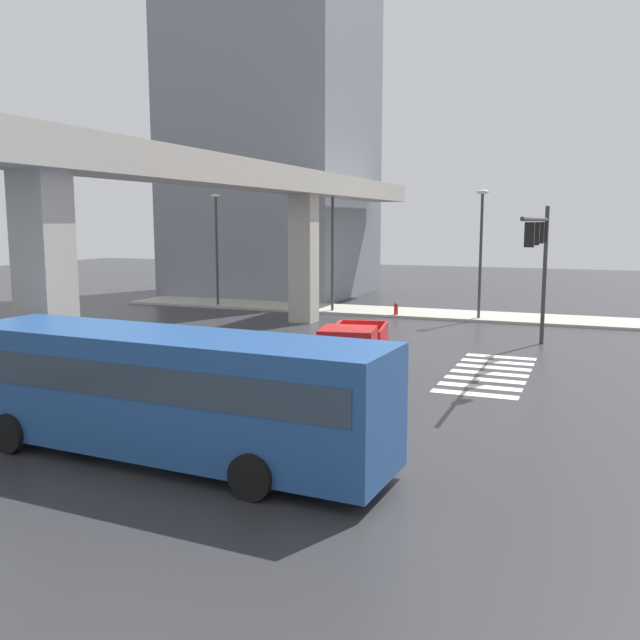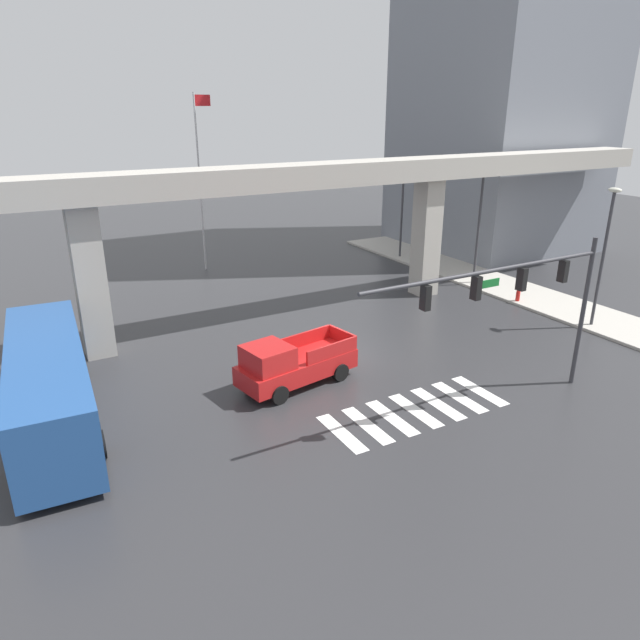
# 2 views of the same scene
# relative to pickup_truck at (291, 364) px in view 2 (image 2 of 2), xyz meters

# --- Properties ---
(ground_plane) EXTENTS (120.00, 120.00, 0.00)m
(ground_plane) POSITION_rel_pickup_truck_xyz_m (3.19, 1.62, -0.99)
(ground_plane) COLOR #2D2D30
(crosswalk_stripes) EXTENTS (7.15, 2.80, 0.01)m
(crosswalk_stripes) POSITION_rel_pickup_truck_xyz_m (3.19, -4.18, -0.98)
(crosswalk_stripes) COLOR silver
(crosswalk_stripes) RESTS_ON ground
(elevated_overpass) EXTENTS (53.23, 2.20, 8.19)m
(elevated_overpass) POSITION_rel_pickup_truck_xyz_m (3.19, 7.32, 6.01)
(elevated_overpass) COLOR #ADA89E
(elevated_overpass) RESTS_ON ground
(office_building) EXTENTS (12.45, 13.31, 36.45)m
(office_building) POSITION_rel_pickup_truck_xyz_m (26.26, 15.57, 17.24)
(office_building) COLOR gray
(office_building) RESTS_ON ground
(sidewalk_east) EXTENTS (4.00, 36.00, 0.15)m
(sidewalk_east) POSITION_rel_pickup_truck_xyz_m (18.03, 3.62, -0.91)
(sidewalk_east) COLOR #ADA89E
(sidewalk_east) RESTS_ON ground
(pickup_truck) EXTENTS (5.36, 2.79, 2.08)m
(pickup_truck) POSITION_rel_pickup_truck_xyz_m (0.00, 0.00, 0.00)
(pickup_truck) COLOR red
(pickup_truck) RESTS_ON ground
(city_bus) EXTENTS (3.22, 10.92, 2.99)m
(city_bus) POSITION_rel_pickup_truck_xyz_m (-8.90, 1.48, 0.73)
(city_bus) COLOR #234C8C
(city_bus) RESTS_ON ground
(traffic_signal_mast) EXTENTS (10.89, 0.32, 6.20)m
(traffic_signal_mast) POSITION_rel_pickup_truck_xyz_m (6.76, -5.48, 3.68)
(traffic_signal_mast) COLOR #38383D
(traffic_signal_mast) RESTS_ON ground
(street_lamp_near_corner) EXTENTS (0.44, 0.70, 7.24)m
(street_lamp_near_corner) POSITION_rel_pickup_truck_xyz_m (16.83, -1.62, 3.57)
(street_lamp_near_corner) COLOR #38383D
(street_lamp_near_corner) RESTS_ON ground
(street_lamp_mid_block) EXTENTS (0.44, 0.70, 7.24)m
(street_lamp_mid_block) POSITION_rel_pickup_truck_xyz_m (16.83, 7.18, 3.57)
(street_lamp_mid_block) COLOR #38383D
(street_lamp_mid_block) RESTS_ON ground
(street_lamp_far_north) EXTENTS (0.44, 0.70, 7.24)m
(street_lamp_far_north) POSITION_rel_pickup_truck_xyz_m (16.83, 15.17, 3.57)
(street_lamp_far_north) COLOR #38383D
(street_lamp_far_north) RESTS_ON ground
(fire_hydrant) EXTENTS (0.24, 0.24, 0.85)m
(fire_hydrant) POSITION_rel_pickup_truck_xyz_m (16.43, 3.06, -0.56)
(fire_hydrant) COLOR red
(fire_hydrant) RESTS_ON ground
(flagpole) EXTENTS (1.16, 0.12, 11.80)m
(flagpole) POSITION_rel_pickup_truck_xyz_m (2.87, 19.36, 5.74)
(flagpole) COLOR silver
(flagpole) RESTS_ON ground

